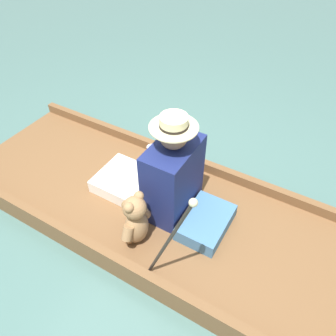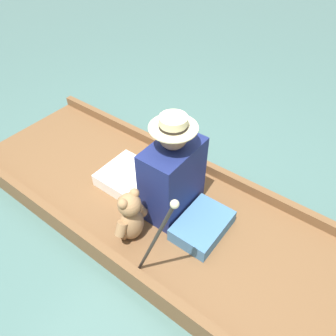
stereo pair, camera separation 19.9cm
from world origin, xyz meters
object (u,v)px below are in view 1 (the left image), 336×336
Objects in this scene: seated_person at (163,176)px; wine_glass at (152,149)px; teddy_bear at (136,221)px; walking_cane at (171,236)px.

seated_person reaches higher than wine_glass.
teddy_bear is at bearing 174.00° from seated_person.
seated_person is at bearing 35.24° from walking_cane.
seated_person is at bearing -138.78° from wine_glass.
walking_cane is (-0.98, -0.77, 0.43)m from wine_glass.
walking_cane is (-0.17, -0.38, 0.30)m from teddy_bear.
teddy_bear is 4.18× the size of wine_glass.
seated_person is 0.97× the size of walking_cane.
teddy_bear reaches higher than wine_glass.
wine_glass is (0.43, 0.38, -0.22)m from seated_person.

